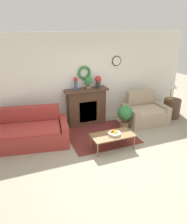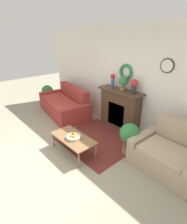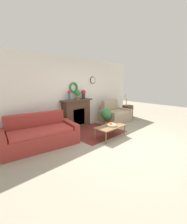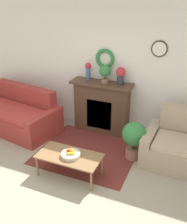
# 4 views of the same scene
# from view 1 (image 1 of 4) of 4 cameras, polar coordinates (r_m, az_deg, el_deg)

# --- Properties ---
(ground_plane) EXTENTS (16.00, 16.00, 0.00)m
(ground_plane) POSITION_cam_1_polar(r_m,az_deg,el_deg) (5.06, 7.92, -12.92)
(ground_plane) COLOR #9E937F
(floor_rug) EXTENTS (1.80, 1.63, 0.01)m
(floor_rug) POSITION_cam_1_polar(r_m,az_deg,el_deg) (6.12, 1.81, -6.06)
(floor_rug) COLOR maroon
(floor_rug) RESTS_ON ground_plane
(wall_back) EXTENTS (6.80, 0.14, 2.70)m
(wall_back) POSITION_cam_1_polar(r_m,az_deg,el_deg) (6.61, -2.10, 8.60)
(wall_back) COLOR white
(wall_back) RESTS_ON ground_plane
(fireplace) EXTENTS (1.29, 0.41, 1.11)m
(fireplace) POSITION_cam_1_polar(r_m,az_deg,el_deg) (6.64, -1.88, 1.50)
(fireplace) COLOR #4C3323
(fireplace) RESTS_ON ground_plane
(couch_left) EXTENTS (2.17, 1.33, 0.89)m
(couch_left) POSITION_cam_1_polar(r_m,az_deg,el_deg) (5.85, -16.82, -5.11)
(couch_left) COLOR #9E332D
(couch_left) RESTS_ON ground_plane
(loveseat_right) EXTENTS (1.29, 0.98, 0.94)m
(loveseat_right) POSITION_cam_1_polar(r_m,az_deg,el_deg) (7.01, 13.16, -0.14)
(loveseat_right) COLOR tan
(loveseat_right) RESTS_ON ground_plane
(coffee_table) EXTENTS (1.05, 0.53, 0.38)m
(coffee_table) POSITION_cam_1_polar(r_m,az_deg,el_deg) (5.37, 5.00, -6.24)
(coffee_table) COLOR olive
(coffee_table) RESTS_ON ground_plane
(fruit_bowl) EXTENTS (0.31, 0.31, 0.12)m
(fruit_bowl) POSITION_cam_1_polar(r_m,az_deg,el_deg) (5.34, 5.42, -5.51)
(fruit_bowl) COLOR beige
(fruit_bowl) RESTS_ON coffee_table
(side_table_by_loveseat) EXTENTS (0.55, 0.55, 0.61)m
(side_table_by_loveseat) POSITION_cam_1_polar(r_m,az_deg,el_deg) (7.65, 19.72, 0.94)
(side_table_by_loveseat) COLOR #4C3323
(side_table_by_loveseat) RESTS_ON ground_plane
(table_lamp) EXTENTS (0.33, 0.33, 0.60)m
(table_lamp) POSITION_cam_1_polar(r_m,az_deg,el_deg) (7.41, 19.80, 6.66)
(table_lamp) COLOR #B28E42
(table_lamp) RESTS_ON side_table_by_loveseat
(vase_on_mantel_left) EXTENTS (0.13, 0.13, 0.37)m
(vase_on_mantel_left) POSITION_cam_1_polar(r_m,az_deg,el_deg) (6.32, -4.64, 7.67)
(vase_on_mantel_left) COLOR #3D5684
(vase_on_mantel_left) RESTS_ON fireplace
(vase_on_mantel_right) EXTENTS (0.19, 0.19, 0.35)m
(vase_on_mantel_right) POSITION_cam_1_polar(r_m,az_deg,el_deg) (6.56, 1.22, 8.12)
(vase_on_mantel_right) COLOR #2D2D33
(vase_on_mantel_right) RESTS_ON fireplace
(potted_plant_on_mantel) EXTENTS (0.23, 0.23, 0.36)m
(potted_plant_on_mantel) POSITION_cam_1_polar(r_m,az_deg,el_deg) (6.42, -1.37, 8.00)
(potted_plant_on_mantel) COLOR #8E664C
(potted_plant_on_mantel) RESTS_ON fireplace
(potted_plant_floor_by_loveseat) EXTENTS (0.44, 0.44, 0.72)m
(potted_plant_floor_by_loveseat) POSITION_cam_1_polar(r_m,az_deg,el_deg) (6.41, 8.20, -0.67)
(potted_plant_floor_by_loveseat) COLOR #8E664C
(potted_plant_floor_by_loveseat) RESTS_ON ground_plane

